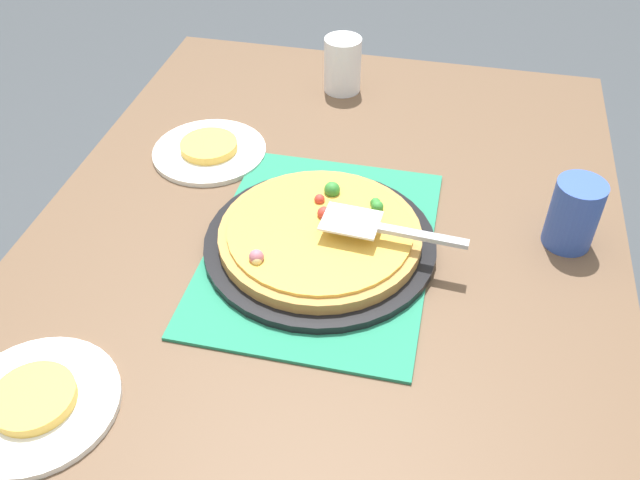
{
  "coord_description": "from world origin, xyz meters",
  "views": [
    {
      "loc": [
        -0.81,
        -0.18,
        1.51
      ],
      "look_at": [
        0.0,
        0.0,
        0.77
      ],
      "focal_mm": 38.35,
      "sensor_mm": 36.0,
      "label": 1
    }
  ],
  "objects_px": {
    "pizza": "(320,233)",
    "cup_near": "(574,214)",
    "plate_near_left": "(36,404)",
    "pizza_server": "(380,228)",
    "pizza_pan": "(320,243)",
    "cup_far": "(343,65)",
    "plate_far_right": "(210,152)",
    "served_slice_left": "(33,398)",
    "served_slice_right": "(209,146)"
  },
  "relations": [
    {
      "from": "cup_near",
      "to": "plate_far_right",
      "type": "bearing_deg",
      "value": 80.2
    },
    {
      "from": "plate_near_left",
      "to": "served_slice_left",
      "type": "xyz_separation_m",
      "value": [
        0.0,
        0.0,
        0.01
      ]
    },
    {
      "from": "pizza_pan",
      "to": "served_slice_right",
      "type": "height_order",
      "value": "served_slice_right"
    },
    {
      "from": "plate_near_left",
      "to": "cup_far",
      "type": "relative_size",
      "value": 1.83
    },
    {
      "from": "served_slice_left",
      "to": "cup_near",
      "type": "xyz_separation_m",
      "value": [
        0.49,
        -0.69,
        0.04
      ]
    },
    {
      "from": "pizza_pan",
      "to": "cup_far",
      "type": "distance_m",
      "value": 0.53
    },
    {
      "from": "pizza_pan",
      "to": "pizza_server",
      "type": "relative_size",
      "value": 1.63
    },
    {
      "from": "plate_near_left",
      "to": "served_slice_right",
      "type": "distance_m",
      "value": 0.6
    },
    {
      "from": "plate_far_right",
      "to": "served_slice_left",
      "type": "distance_m",
      "value": 0.6
    },
    {
      "from": "plate_near_left",
      "to": "pizza_server",
      "type": "height_order",
      "value": "pizza_server"
    },
    {
      "from": "pizza_pan",
      "to": "cup_near",
      "type": "xyz_separation_m",
      "value": [
        0.11,
        -0.4,
        0.05
      ]
    },
    {
      "from": "served_slice_left",
      "to": "cup_far",
      "type": "bearing_deg",
      "value": -14.34
    },
    {
      "from": "pizza_pan",
      "to": "cup_far",
      "type": "height_order",
      "value": "cup_far"
    },
    {
      "from": "plate_far_right",
      "to": "cup_far",
      "type": "height_order",
      "value": "cup_far"
    },
    {
      "from": "pizza_pan",
      "to": "plate_near_left",
      "type": "xyz_separation_m",
      "value": [
        -0.38,
        0.3,
        -0.01
      ]
    },
    {
      "from": "served_slice_left",
      "to": "served_slice_right",
      "type": "xyz_separation_m",
      "value": [
        0.6,
        -0.03,
        0.0
      ]
    },
    {
      "from": "plate_near_left",
      "to": "served_slice_right",
      "type": "bearing_deg",
      "value": -2.62
    },
    {
      "from": "cup_far",
      "to": "pizza_server",
      "type": "relative_size",
      "value": 0.52
    },
    {
      "from": "cup_far",
      "to": "pizza_server",
      "type": "xyz_separation_m",
      "value": [
        -0.53,
        -0.16,
        0.01
      ]
    },
    {
      "from": "plate_near_left",
      "to": "cup_far",
      "type": "distance_m",
      "value": 0.94
    },
    {
      "from": "plate_far_right",
      "to": "pizza_server",
      "type": "bearing_deg",
      "value": -121.93
    },
    {
      "from": "pizza",
      "to": "cup_near",
      "type": "relative_size",
      "value": 2.75
    },
    {
      "from": "pizza",
      "to": "plate_near_left",
      "type": "xyz_separation_m",
      "value": [
        -0.38,
        0.3,
        -0.03
      ]
    },
    {
      "from": "pizza_pan",
      "to": "cup_far",
      "type": "xyz_separation_m",
      "value": [
        0.52,
        0.07,
        0.05
      ]
    },
    {
      "from": "pizza_pan",
      "to": "cup_near",
      "type": "bearing_deg",
      "value": -74.89
    },
    {
      "from": "pizza",
      "to": "served_slice_left",
      "type": "height_order",
      "value": "pizza"
    },
    {
      "from": "plate_far_right",
      "to": "served_slice_right",
      "type": "relative_size",
      "value": 2.0
    },
    {
      "from": "pizza_pan",
      "to": "cup_near",
      "type": "relative_size",
      "value": 3.17
    },
    {
      "from": "served_slice_left",
      "to": "cup_near",
      "type": "height_order",
      "value": "cup_near"
    },
    {
      "from": "plate_near_left",
      "to": "cup_far",
      "type": "height_order",
      "value": "cup_far"
    },
    {
      "from": "served_slice_right",
      "to": "served_slice_left",
      "type": "bearing_deg",
      "value": 177.38
    },
    {
      "from": "pizza_server",
      "to": "pizza",
      "type": "bearing_deg",
      "value": 85.36
    },
    {
      "from": "plate_near_left",
      "to": "plate_far_right",
      "type": "height_order",
      "value": "same"
    },
    {
      "from": "plate_far_right",
      "to": "served_slice_right",
      "type": "distance_m",
      "value": 0.01
    },
    {
      "from": "plate_near_left",
      "to": "served_slice_left",
      "type": "bearing_deg",
      "value": 0.0
    },
    {
      "from": "pizza",
      "to": "served_slice_left",
      "type": "xyz_separation_m",
      "value": [
        -0.38,
        0.3,
        -0.02
      ]
    },
    {
      "from": "plate_near_left",
      "to": "pizza_server",
      "type": "xyz_separation_m",
      "value": [
        0.37,
        -0.4,
        0.07
      ]
    },
    {
      "from": "pizza_pan",
      "to": "plate_near_left",
      "type": "relative_size",
      "value": 1.73
    },
    {
      "from": "served_slice_right",
      "to": "plate_far_right",
      "type": "bearing_deg",
      "value": 0.0
    },
    {
      "from": "pizza_pan",
      "to": "served_slice_right",
      "type": "xyz_separation_m",
      "value": [
        0.22,
        0.27,
        0.01
      ]
    },
    {
      "from": "plate_near_left",
      "to": "pizza_server",
      "type": "relative_size",
      "value": 0.95
    },
    {
      "from": "pizza_pan",
      "to": "pizza_server",
      "type": "bearing_deg",
      "value": -94.01
    },
    {
      "from": "plate_near_left",
      "to": "cup_near",
      "type": "xyz_separation_m",
      "value": [
        0.49,
        -0.69,
        0.06
      ]
    },
    {
      "from": "pizza",
      "to": "served_slice_right",
      "type": "height_order",
      "value": "pizza"
    },
    {
      "from": "served_slice_right",
      "to": "pizza",
      "type": "bearing_deg",
      "value": -129.28
    },
    {
      "from": "pizza",
      "to": "plate_near_left",
      "type": "height_order",
      "value": "pizza"
    },
    {
      "from": "served_slice_left",
      "to": "pizza_server",
      "type": "distance_m",
      "value": 0.55
    },
    {
      "from": "plate_near_left",
      "to": "plate_far_right",
      "type": "relative_size",
      "value": 1.0
    },
    {
      "from": "pizza",
      "to": "pizza_pan",
      "type": "bearing_deg",
      "value": 164.5
    },
    {
      "from": "plate_far_right",
      "to": "cup_near",
      "type": "height_order",
      "value": "cup_near"
    }
  ]
}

